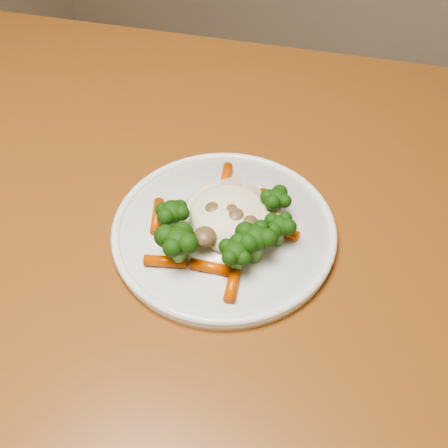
# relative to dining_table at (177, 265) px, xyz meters

# --- Properties ---
(dining_table) EXTENTS (1.35, 1.08, 0.75)m
(dining_table) POSITION_rel_dining_table_xyz_m (0.00, 0.00, 0.00)
(dining_table) COLOR brown
(dining_table) RESTS_ON ground
(plate) EXTENTS (0.25, 0.25, 0.01)m
(plate) POSITION_rel_dining_table_xyz_m (0.07, -0.00, 0.11)
(plate) COLOR white
(plate) RESTS_ON dining_table
(meal) EXTENTS (0.17, 0.18, 0.05)m
(meal) POSITION_rel_dining_table_xyz_m (0.08, -0.01, 0.13)
(meal) COLOR #F6EBC5
(meal) RESTS_ON plate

